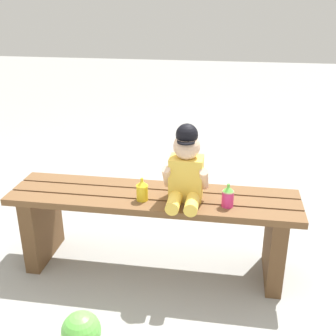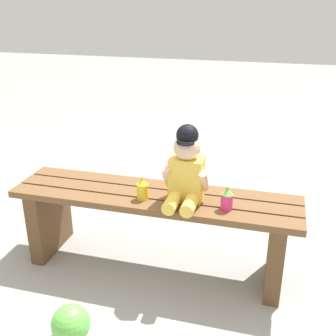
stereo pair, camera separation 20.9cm
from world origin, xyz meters
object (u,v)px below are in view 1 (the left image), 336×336
park_bench (153,219)px  child_figure (186,168)px  toy_ball (81,331)px  sippy_cup_left (142,190)px  sippy_cup_right (228,196)px

park_bench → child_figure: size_ratio=3.84×
child_figure → toy_ball: (-0.38, -0.60, -0.55)m
sippy_cup_left → sippy_cup_right: (0.44, 0.00, 0.00)m
park_bench → child_figure: bearing=-10.3°
park_bench → sippy_cup_left: bearing=-120.7°
sippy_cup_left → sippy_cup_right: same height
sippy_cup_right → toy_ball: 0.93m
toy_ball → park_bench: bearing=72.3°
park_bench → sippy_cup_left: sippy_cup_left is taller
sippy_cup_left → toy_ball: sippy_cup_left is taller
child_figure → sippy_cup_left: child_figure is taller
park_bench → sippy_cup_right: (0.40, -0.07, 0.21)m
sippy_cup_left → sippy_cup_right: 0.44m
child_figure → toy_ball: size_ratio=2.32×
sippy_cup_left → toy_ball: 0.72m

